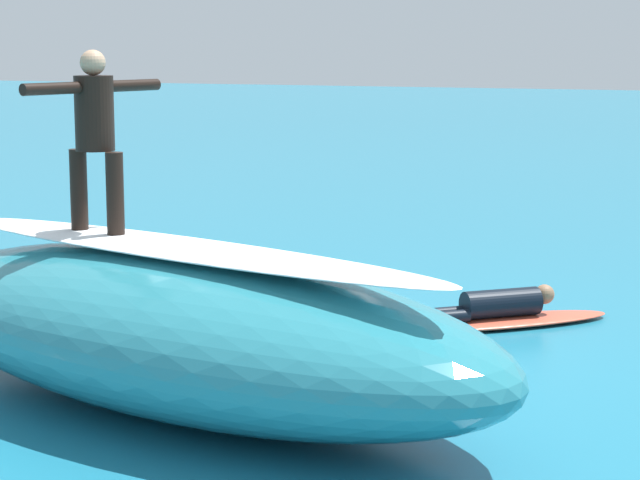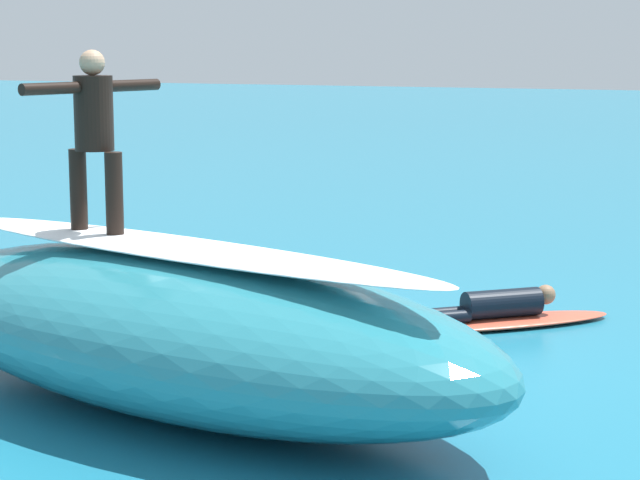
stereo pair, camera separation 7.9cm
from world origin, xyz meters
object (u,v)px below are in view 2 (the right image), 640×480
object	(u,v)px
surfboard_riding	(97,236)
surfer_paddling	(491,306)
surfer_riding	(94,127)
surfboard_paddling	(502,322)

from	to	relation	value
surfboard_riding	surfer_paddling	world-z (taller)	surfboard_riding
surfer_riding	surfboard_paddling	bearing A→B (deg)	-110.96
surfboard_riding	surfer_paddling	distance (m)	4.27
surfboard_paddling	surfer_riding	bearing A→B (deg)	-169.08
surfboard_riding	surfer_riding	xyz separation A→B (m)	(-0.00, -0.00, 0.91)
surfer_riding	surfer_paddling	distance (m)	4.58
surfer_riding	surfer_paddling	bearing A→B (deg)	-110.63
surfer_riding	surfboard_paddling	size ratio (longest dim) A/B	0.61
surfer_riding	surfboard_paddling	distance (m)	4.77
surfer_paddling	surfer_riding	bearing A→B (deg)	-168.74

